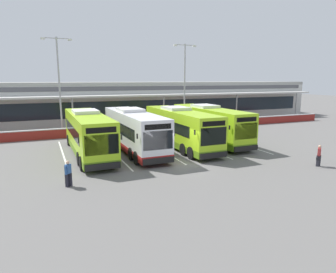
# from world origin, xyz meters

# --- Properties ---
(ground_plane) EXTENTS (200.00, 200.00, 0.00)m
(ground_plane) POSITION_xyz_m (0.00, 0.00, 0.00)
(ground_plane) COLOR #605E5B
(terminal_building) EXTENTS (70.00, 13.00, 6.00)m
(terminal_building) POSITION_xyz_m (-0.00, 26.91, 3.01)
(terminal_building) COLOR silver
(terminal_building) RESTS_ON ground
(red_barrier_wall) EXTENTS (60.00, 0.40, 1.10)m
(red_barrier_wall) POSITION_xyz_m (0.00, 14.50, 0.56)
(red_barrier_wall) COLOR maroon
(red_barrier_wall) RESTS_ON ground
(coach_bus_leftmost) EXTENTS (2.99, 12.17, 3.78)m
(coach_bus_leftmost) POSITION_xyz_m (-6.32, 5.81, 1.79)
(coach_bus_leftmost) COLOR #9ED11E
(coach_bus_leftmost) RESTS_ON ground
(coach_bus_left_centre) EXTENTS (2.99, 12.17, 3.78)m
(coach_bus_left_centre) POSITION_xyz_m (-2.28, 5.71, 1.79)
(coach_bus_left_centre) COLOR silver
(coach_bus_left_centre) RESTS_ON ground
(coach_bus_centre) EXTENTS (2.99, 12.17, 3.78)m
(coach_bus_centre) POSITION_xyz_m (2.25, 5.51, 1.79)
(coach_bus_centre) COLOR #9ED11E
(coach_bus_centre) RESTS_ON ground
(coach_bus_right_centre) EXTENTS (2.99, 12.17, 3.78)m
(coach_bus_right_centre) POSITION_xyz_m (6.08, 6.50, 1.79)
(coach_bus_right_centre) COLOR #9ED11E
(coach_bus_right_centre) RESTS_ON ground
(bay_stripe_far_west) EXTENTS (0.14, 13.00, 0.01)m
(bay_stripe_far_west) POSITION_xyz_m (-8.40, 6.00, 0.00)
(bay_stripe_far_west) COLOR silver
(bay_stripe_far_west) RESTS_ON ground
(bay_stripe_west) EXTENTS (0.14, 13.00, 0.01)m
(bay_stripe_west) POSITION_xyz_m (-4.20, 6.00, 0.00)
(bay_stripe_west) COLOR silver
(bay_stripe_west) RESTS_ON ground
(bay_stripe_mid_west) EXTENTS (0.14, 13.00, 0.01)m
(bay_stripe_mid_west) POSITION_xyz_m (0.00, 6.00, 0.00)
(bay_stripe_mid_west) COLOR silver
(bay_stripe_mid_west) RESTS_ON ground
(bay_stripe_centre) EXTENTS (0.14, 13.00, 0.01)m
(bay_stripe_centre) POSITION_xyz_m (4.20, 6.00, 0.00)
(bay_stripe_centre) COLOR silver
(bay_stripe_centre) RESTS_ON ground
(bay_stripe_mid_east) EXTENTS (0.14, 13.00, 0.01)m
(bay_stripe_mid_east) POSITION_xyz_m (8.40, 6.00, 0.00)
(bay_stripe_mid_east) COLOR silver
(bay_stripe_mid_east) RESTS_ON ground
(pedestrian_with_handbag) EXTENTS (0.61, 0.52, 1.62)m
(pedestrian_with_handbag) POSITION_xyz_m (8.91, -4.64, 0.86)
(pedestrian_with_handbag) COLOR #33333D
(pedestrian_with_handbag) RESTS_ON ground
(pedestrian_child) EXTENTS (0.43, 0.46, 1.62)m
(pedestrian_child) POSITION_xyz_m (-8.66, -1.94, 0.87)
(pedestrian_child) COLOR black
(pedestrian_child) RESTS_ON ground
(lamp_post_west) EXTENTS (3.24, 0.28, 11.00)m
(lamp_post_west) POSITION_xyz_m (-7.77, 16.23, 6.29)
(lamp_post_west) COLOR #9E9EA3
(lamp_post_west) RESTS_ON ground
(lamp_post_centre) EXTENTS (3.24, 0.28, 11.00)m
(lamp_post_centre) POSITION_xyz_m (8.14, 16.63, 6.29)
(lamp_post_centre) COLOR #9E9EA3
(lamp_post_centre) RESTS_ON ground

